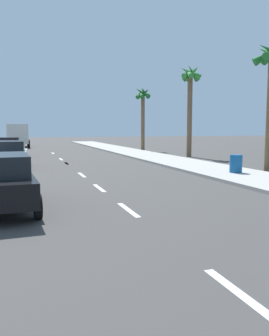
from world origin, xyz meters
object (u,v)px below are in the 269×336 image
parked_car_red (10,146)px  delivery_truck (18,135)px  palm_tree_far (190,88)px  trash_bin_far (236,164)px  parked_car_white (10,154)px  palm_tree_distant (143,102)px

parked_car_red → delivery_truck: 14.63m
parked_car_red → palm_tree_far: bearing=-18.6°
delivery_truck → trash_bin_far: 32.52m
parked_car_white → palm_tree_distant: (12.69, 13.04, 4.18)m
parked_car_white → delivery_truck: bearing=91.6°
delivery_truck → palm_tree_distant: palm_tree_distant is taller
trash_bin_far → delivery_truck: bearing=108.4°
palm_tree_distant → palm_tree_far: bearing=-84.4°
parked_car_red → trash_bin_far: 19.53m
palm_tree_far → palm_tree_distant: (-0.87, 8.88, -0.43)m
parked_car_white → delivery_truck: size_ratio=0.70×
trash_bin_far → parked_car_white: bearing=147.1°
palm_tree_far → trash_bin_far: (-3.01, -10.99, -4.88)m
palm_tree_far → trash_bin_far: bearing=-105.3°
parked_car_white → palm_tree_far: bearing=19.4°
palm_tree_distant → trash_bin_far: (-2.14, -19.87, -4.45)m
palm_tree_far → palm_tree_distant: palm_tree_far is taller
parked_car_red → palm_tree_distant: size_ratio=0.64×
parked_car_white → trash_bin_far: bearing=-30.6°
parked_car_white → parked_car_red: 9.42m
parked_car_white → parked_car_red: (-0.30, 9.42, -0.00)m
delivery_truck → palm_tree_far: bearing=-55.9°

